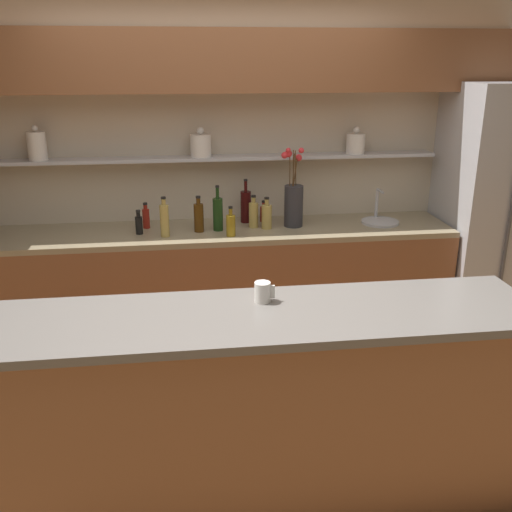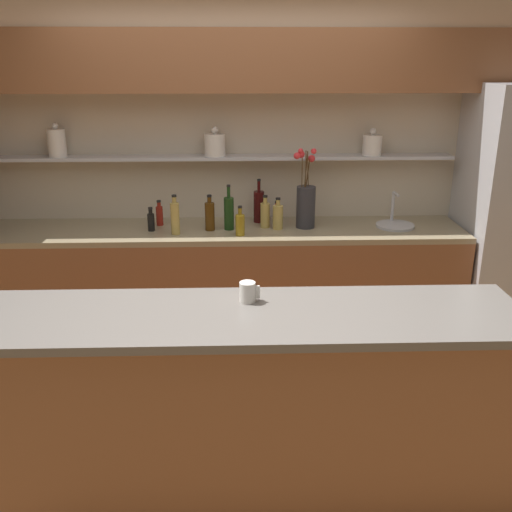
% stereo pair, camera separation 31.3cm
% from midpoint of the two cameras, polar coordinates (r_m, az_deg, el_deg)
% --- Properties ---
extents(ground_plane, '(12.00, 12.00, 0.00)m').
position_cam_midpoint_polar(ground_plane, '(3.50, -3.98, -17.97)').
color(ground_plane, brown).
extents(back_wall_unit, '(5.20, 0.44, 2.60)m').
position_cam_midpoint_polar(back_wall_unit, '(4.35, -5.83, 11.74)').
color(back_wall_unit, beige).
rests_on(back_wall_unit, ground_plane).
extents(back_counter_unit, '(3.60, 0.62, 0.92)m').
position_cam_midpoint_polar(back_counter_unit, '(4.35, -6.73, -3.21)').
color(back_counter_unit, brown).
rests_on(back_counter_unit, ground_plane).
extents(island_counter, '(2.67, 0.61, 1.02)m').
position_cam_midpoint_polar(island_counter, '(2.84, -3.61, -15.18)').
color(island_counter, '#99603D').
rests_on(island_counter, ground_plane).
extents(refrigerator, '(0.90, 0.73, 1.95)m').
position_cam_midpoint_polar(refrigerator, '(4.73, 21.70, 3.97)').
color(refrigerator, '#B7B7BC').
rests_on(refrigerator, ground_plane).
extents(flower_vase, '(0.17, 0.14, 0.59)m').
position_cam_midpoint_polar(flower_vase, '(4.21, 1.64, 5.42)').
color(flower_vase, '#2D2D33').
rests_on(flower_vase, back_counter_unit).
extents(sink_fixture, '(0.28, 0.28, 0.25)m').
position_cam_midpoint_polar(sink_fixture, '(4.40, 10.31, 3.56)').
color(sink_fixture, '#B7B7BC').
rests_on(sink_fixture, back_counter_unit).
extents(bottle_spirit_0, '(0.07, 0.07, 0.26)m').
position_cam_midpoint_polar(bottle_spirit_0, '(4.13, -7.92, 3.86)').
color(bottle_spirit_0, '#4C2D0C').
rests_on(bottle_spirit_0, back_counter_unit).
extents(bottle_spirit_1, '(0.07, 0.07, 0.24)m').
position_cam_midpoint_polar(bottle_spirit_1, '(4.21, -2.39, 4.17)').
color(bottle_spirit_1, tan).
rests_on(bottle_spirit_1, back_counter_unit).
extents(bottle_spirit_2, '(0.06, 0.06, 0.29)m').
position_cam_midpoint_polar(bottle_spirit_2, '(4.05, -11.34, 3.54)').
color(bottle_spirit_2, tan).
rests_on(bottle_spirit_2, back_counter_unit).
extents(bottle_wine_3, '(0.08, 0.08, 0.33)m').
position_cam_midpoint_polar(bottle_wine_3, '(4.33, -3.11, 4.98)').
color(bottle_wine_3, '#380C0C').
rests_on(bottle_wine_3, back_counter_unit).
extents(bottle_sauce_4, '(0.06, 0.06, 0.16)m').
position_cam_midpoint_polar(bottle_sauce_4, '(4.36, -1.28, 4.29)').
color(bottle_sauce_4, maroon).
rests_on(bottle_sauce_4, back_counter_unit).
extents(bottle_oil_5, '(0.07, 0.07, 0.21)m').
position_cam_midpoint_polar(bottle_oil_5, '(4.01, -4.78, 3.11)').
color(bottle_oil_5, olive).
rests_on(bottle_oil_5, back_counter_unit).
extents(bottle_wine_6, '(0.07, 0.07, 0.33)m').
position_cam_midpoint_polar(bottle_wine_6, '(4.14, -6.01, 4.22)').
color(bottle_wine_6, '#193814').
rests_on(bottle_wine_6, back_counter_unit).
extents(bottle_sauce_7, '(0.05, 0.05, 0.18)m').
position_cam_midpoint_polar(bottle_sauce_7, '(4.16, -13.76, 3.09)').
color(bottle_sauce_7, black).
rests_on(bottle_sauce_7, back_counter_unit).
extents(bottle_sauce_8, '(0.05, 0.05, 0.19)m').
position_cam_midpoint_polar(bottle_sauce_8, '(4.30, -13.02, 3.75)').
color(bottle_sauce_8, maroon).
rests_on(bottle_sauce_8, back_counter_unit).
extents(bottle_spirit_9, '(0.07, 0.07, 0.23)m').
position_cam_midpoint_polar(bottle_spirit_9, '(4.17, -1.08, 3.99)').
color(bottle_spirit_9, tan).
rests_on(bottle_spirit_9, back_counter_unit).
extents(coffee_mug, '(0.10, 0.08, 0.10)m').
position_cam_midpoint_polar(coffee_mug, '(2.68, -2.67, -3.69)').
color(coffee_mug, silver).
rests_on(coffee_mug, island_counter).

